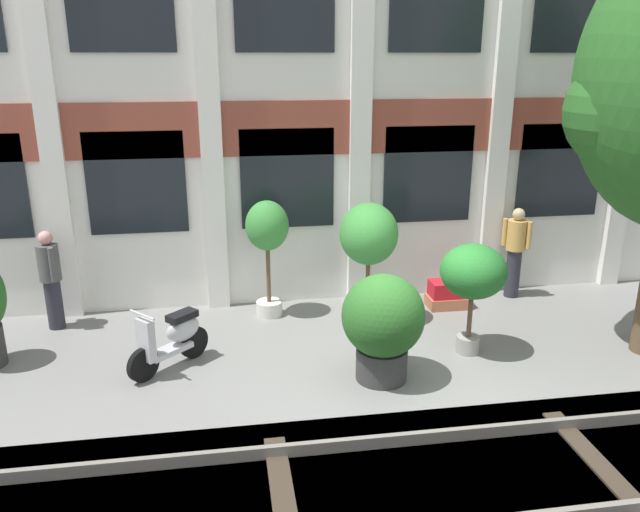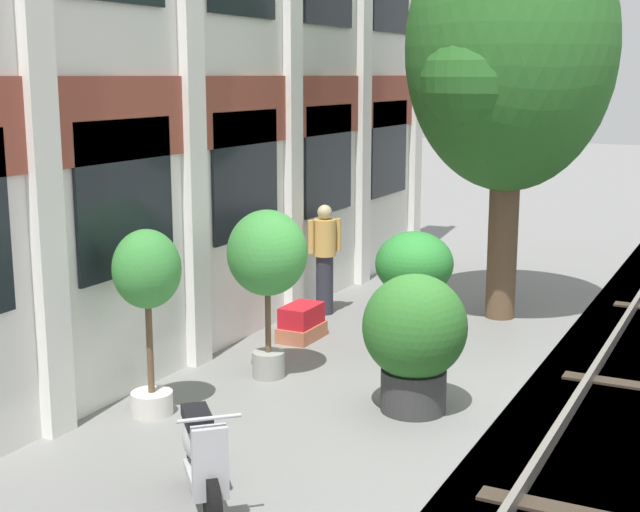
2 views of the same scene
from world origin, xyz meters
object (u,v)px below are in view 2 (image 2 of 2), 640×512
broadleaf_tree (510,55)px  potted_plant_terracotta_small (414,268)px  potted_plant_square_trough (302,323)px  potted_plant_low_pan (147,284)px  scooter_second_parked (202,458)px  potted_plant_fluted_column (415,336)px  resident_by_doorway (325,256)px  potted_plant_tall_urn (267,259)px

broadleaf_tree → potted_plant_terracotta_small: size_ratio=3.55×
broadleaf_tree → potted_plant_terracotta_small: bearing=172.0°
potted_plant_square_trough → potted_plant_low_pan: bearing=177.4°
broadleaf_tree → potted_plant_square_trough: broadleaf_tree is taller
potted_plant_low_pan → scooter_second_parked: potted_plant_low_pan is taller
potted_plant_fluted_column → resident_by_doorway: size_ratio=0.90×
potted_plant_square_trough → scooter_second_parked: 4.90m
potted_plant_square_trough → potted_plant_low_pan: (-3.15, 0.14, 1.20)m
potted_plant_tall_urn → resident_by_doorway: bearing=13.4°
potted_plant_fluted_column → potted_plant_terracotta_small: bearing=21.3°
potted_plant_low_pan → scooter_second_parked: 2.45m
scooter_second_parked → potted_plant_square_trough: bearing=155.0°
potted_plant_low_pan → potted_plant_square_trough: bearing=-2.6°
potted_plant_square_trough → broadleaf_tree: bearing=-41.9°
scooter_second_parked → resident_by_doorway: 6.29m
potted_plant_low_pan → potted_plant_terracotta_small: bearing=-33.6°
broadleaf_tree → potted_plant_square_trough: 4.80m
broadleaf_tree → resident_by_doorway: bearing=112.5°
potted_plant_terracotta_small → resident_by_doorway: (1.67, 2.06, -0.34)m
potted_plant_square_trough → scooter_second_parked: bearing=-161.8°
potted_plant_tall_urn → resident_by_doorway: 3.03m
potted_plant_terracotta_small → broadleaf_tree: bearing=-8.0°
potted_plant_square_trough → scooter_second_parked: size_ratio=0.67×
potted_plant_square_trough → resident_by_doorway: size_ratio=0.43×
potted_plant_square_trough → potted_plant_terracotta_small: size_ratio=0.43×
potted_plant_terracotta_small → resident_by_doorway: potted_plant_terracotta_small is taller
potted_plant_fluted_column → potted_plant_terracotta_small: potted_plant_terracotta_small is taller
potted_plant_tall_urn → potted_plant_square_trough: potted_plant_tall_urn is taller
potted_plant_fluted_column → potted_plant_tall_urn: potted_plant_tall_urn is taller
potted_plant_tall_urn → broadleaf_tree: bearing=-24.0°
potted_plant_terracotta_small → resident_by_doorway: size_ratio=1.01×
potted_plant_fluted_column → scooter_second_parked: bearing=164.5°
potted_plant_fluted_column → scooter_second_parked: potted_plant_fluted_column is taller
potted_plant_tall_urn → potted_plant_low_pan: 1.68m
potted_plant_terracotta_small → resident_by_doorway: bearing=51.0°
broadleaf_tree → potted_plant_fluted_column: 5.13m
resident_by_doorway → scooter_second_parked: bearing=-31.7°
potted_plant_low_pan → potted_plant_fluted_column: bearing=-61.2°
broadleaf_tree → potted_plant_fluted_column: bearing=-177.2°
potted_plant_terracotta_small → scooter_second_parked: potted_plant_terracotta_small is taller
potted_plant_fluted_column → broadleaf_tree: bearing=2.8°
potted_plant_low_pan → resident_by_doorway: 4.53m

